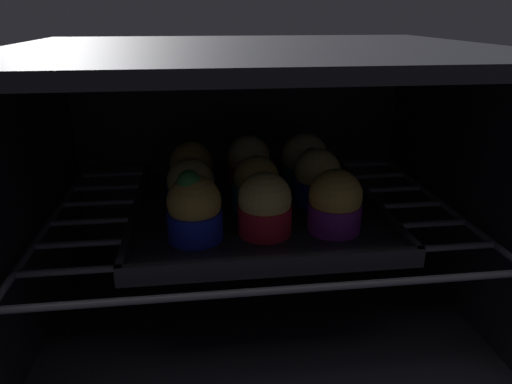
{
  "coord_description": "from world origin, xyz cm",
  "views": [
    {
      "loc": [
        -7.09,
        -35.4,
        39.26
      ],
      "look_at": [
        0.0,
        20.62,
        17.2
      ],
      "focal_mm": 32.49,
      "sensor_mm": 36.0,
      "label": 1
    }
  ],
  "objects_px": {
    "muffin_row0_col0": "(194,209)",
    "muffin_row0_col2": "(335,202)",
    "muffin_row1_col0": "(191,187)",
    "muffin_row1_col1": "(259,185)",
    "muffin_row2_col2": "(305,161)",
    "muffin_row0_col1": "(268,205)",
    "muffin_row2_col1": "(248,162)",
    "muffin_row1_col2": "(317,178)",
    "baking_tray": "(256,210)",
    "muffin_row2_col0": "(191,168)"
  },
  "relations": [
    {
      "from": "muffin_row0_col0",
      "to": "muffin_row0_col2",
      "type": "xyz_separation_m",
      "value": [
        0.16,
        0.0,
        -0.0
      ]
    },
    {
      "from": "muffin_row1_col0",
      "to": "muffin_row1_col1",
      "type": "height_order",
      "value": "muffin_row1_col1"
    },
    {
      "from": "muffin_row2_col2",
      "to": "muffin_row0_col1",
      "type": "bearing_deg",
      "value": -116.2
    },
    {
      "from": "muffin_row0_col2",
      "to": "muffin_row2_col1",
      "type": "bearing_deg",
      "value": 116.55
    },
    {
      "from": "muffin_row1_col2",
      "to": "muffin_row2_col1",
      "type": "distance_m",
      "value": 0.12
    },
    {
      "from": "muffin_row0_col2",
      "to": "muffin_row1_col0",
      "type": "bearing_deg",
      "value": 153.33
    },
    {
      "from": "muffin_row1_col0",
      "to": "baking_tray",
      "type": "bearing_deg",
      "value": -0.79
    },
    {
      "from": "muffin_row0_col1",
      "to": "muffin_row0_col2",
      "type": "distance_m",
      "value": 0.08
    },
    {
      "from": "muffin_row1_col1",
      "to": "muffin_row2_col0",
      "type": "xyz_separation_m",
      "value": [
        -0.09,
        0.08,
        -0.0
      ]
    },
    {
      "from": "muffin_row2_col0",
      "to": "muffin_row2_col1",
      "type": "relative_size",
      "value": 0.95
    },
    {
      "from": "muffin_row0_col2",
      "to": "baking_tray",
      "type": "bearing_deg",
      "value": 134.89
    },
    {
      "from": "muffin_row1_col2",
      "to": "muffin_row0_col1",
      "type": "bearing_deg",
      "value": -133.71
    },
    {
      "from": "muffin_row0_col0",
      "to": "muffin_row2_col2",
      "type": "xyz_separation_m",
      "value": [
        0.16,
        0.17,
        -0.0
      ]
    },
    {
      "from": "muffin_row0_col0",
      "to": "muffin_row1_col2",
      "type": "bearing_deg",
      "value": 28.05
    },
    {
      "from": "muffin_row0_col2",
      "to": "muffin_row1_col0",
      "type": "xyz_separation_m",
      "value": [
        -0.17,
        0.08,
        -0.0
      ]
    },
    {
      "from": "muffin_row2_col0",
      "to": "muffin_row1_col1",
      "type": "bearing_deg",
      "value": -43.33
    },
    {
      "from": "muffin_row0_col0",
      "to": "muffin_row1_col2",
      "type": "relative_size",
      "value": 1.1
    },
    {
      "from": "muffin_row1_col2",
      "to": "muffin_row2_col1",
      "type": "height_order",
      "value": "muffin_row1_col2"
    },
    {
      "from": "muffin_row1_col1",
      "to": "muffin_row1_col2",
      "type": "relative_size",
      "value": 0.93
    },
    {
      "from": "muffin_row0_col0",
      "to": "muffin_row0_col2",
      "type": "distance_m",
      "value": 0.16
    },
    {
      "from": "muffin_row0_col2",
      "to": "muffin_row2_col2",
      "type": "xyz_separation_m",
      "value": [
        0.0,
        0.17,
        -0.0
      ]
    },
    {
      "from": "baking_tray",
      "to": "muffin_row2_col0",
      "type": "xyz_separation_m",
      "value": [
        -0.08,
        0.08,
        0.04
      ]
    },
    {
      "from": "muffin_row0_col1",
      "to": "muffin_row2_col1",
      "type": "distance_m",
      "value": 0.16
    },
    {
      "from": "muffin_row0_col0",
      "to": "muffin_row2_col1",
      "type": "bearing_deg",
      "value": 64.96
    },
    {
      "from": "muffin_row0_col0",
      "to": "muffin_row1_col0",
      "type": "relative_size",
      "value": 1.21
    },
    {
      "from": "muffin_row1_col0",
      "to": "muffin_row2_col1",
      "type": "height_order",
      "value": "muffin_row2_col1"
    },
    {
      "from": "muffin_row0_col1",
      "to": "muffin_row0_col2",
      "type": "xyz_separation_m",
      "value": [
        0.08,
        -0.0,
        0.0
      ]
    },
    {
      "from": "muffin_row0_col1",
      "to": "muffin_row1_col1",
      "type": "height_order",
      "value": "muffin_row0_col1"
    },
    {
      "from": "muffin_row0_col2",
      "to": "muffin_row2_col0",
      "type": "height_order",
      "value": "muffin_row0_col2"
    },
    {
      "from": "muffin_row0_col0",
      "to": "muffin_row1_col2",
      "type": "xyz_separation_m",
      "value": [
        0.16,
        0.09,
        -0.0
      ]
    },
    {
      "from": "muffin_row1_col1",
      "to": "muffin_row1_col2",
      "type": "height_order",
      "value": "muffin_row1_col2"
    },
    {
      "from": "muffin_row0_col0",
      "to": "muffin_row1_col1",
      "type": "xyz_separation_m",
      "value": [
        0.08,
        0.08,
        -0.0
      ]
    },
    {
      "from": "muffin_row1_col2",
      "to": "muffin_row2_col2",
      "type": "distance_m",
      "value": 0.08
    },
    {
      "from": "muffin_row0_col1",
      "to": "muffin_row1_col0",
      "type": "xyz_separation_m",
      "value": [
        -0.09,
        0.08,
        -0.0
      ]
    },
    {
      "from": "muffin_row1_col0",
      "to": "muffin_row2_col1",
      "type": "distance_m",
      "value": 0.12
    },
    {
      "from": "muffin_row1_col0",
      "to": "muffin_row0_col0",
      "type": "bearing_deg",
      "value": -87.17
    },
    {
      "from": "muffin_row0_col1",
      "to": "muffin_row0_col2",
      "type": "bearing_deg",
      "value": -1.97
    },
    {
      "from": "muffin_row2_col0",
      "to": "muffin_row2_col1",
      "type": "xyz_separation_m",
      "value": [
        0.08,
        0.01,
        0.0
      ]
    },
    {
      "from": "baking_tray",
      "to": "muffin_row1_col2",
      "type": "distance_m",
      "value": 0.09
    },
    {
      "from": "baking_tray",
      "to": "muffin_row2_col0",
      "type": "relative_size",
      "value": 4.55
    },
    {
      "from": "baking_tray",
      "to": "muffin_row1_col0",
      "type": "relative_size",
      "value": 4.63
    },
    {
      "from": "muffin_row1_col1",
      "to": "muffin_row2_col0",
      "type": "relative_size",
      "value": 1.0
    },
    {
      "from": "muffin_row0_col2",
      "to": "muffin_row2_col2",
      "type": "height_order",
      "value": "same"
    },
    {
      "from": "baking_tray",
      "to": "muffin_row1_col0",
      "type": "xyz_separation_m",
      "value": [
        -0.08,
        0.0,
        0.04
      ]
    },
    {
      "from": "baking_tray",
      "to": "muffin_row2_col2",
      "type": "xyz_separation_m",
      "value": [
        0.08,
        0.08,
        0.04
      ]
    },
    {
      "from": "muffin_row1_col0",
      "to": "muffin_row1_col1",
      "type": "xyz_separation_m",
      "value": [
        0.09,
        -0.0,
        0.0
      ]
    },
    {
      "from": "muffin_row2_col2",
      "to": "baking_tray",
      "type": "bearing_deg",
      "value": -135.11
    },
    {
      "from": "baking_tray",
      "to": "muffin_row2_col2",
      "type": "height_order",
      "value": "muffin_row2_col2"
    },
    {
      "from": "muffin_row0_col1",
      "to": "muffin_row1_col2",
      "type": "bearing_deg",
      "value": 46.29
    },
    {
      "from": "baking_tray",
      "to": "muffin_row1_col1",
      "type": "distance_m",
      "value": 0.04
    }
  ]
}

